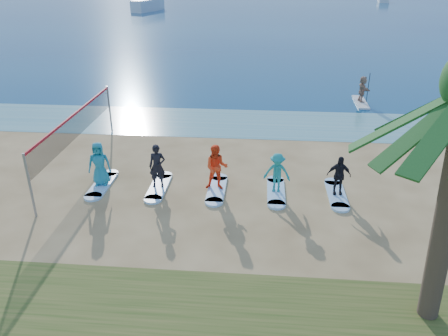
# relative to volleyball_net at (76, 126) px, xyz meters

# --- Properties ---
(ground) EXTENTS (600.00, 600.00, 0.00)m
(ground) POSITION_rel_volleyball_net_xyz_m (6.66, -4.11, -1.90)
(ground) COLOR tan
(ground) RESTS_ON ground
(shallow_water) EXTENTS (600.00, 600.00, 0.00)m
(shallow_water) POSITION_rel_volleyball_net_xyz_m (6.66, 6.39, -1.90)
(shallow_water) COLOR teal
(shallow_water) RESTS_ON ground
(volleyball_net) EXTENTS (0.19, 9.09, 2.50)m
(volleyball_net) POSITION_rel_volleyball_net_xyz_m (0.00, 0.00, 0.00)
(volleyball_net) COLOR gray
(volleyball_net) RESTS_ON ground
(paddleboard) EXTENTS (0.80, 3.02, 0.12)m
(paddleboard) POSITION_rel_volleyball_net_xyz_m (14.64, 11.07, -1.84)
(paddleboard) COLOR silver
(paddleboard) RESTS_ON ground
(paddleboarder) EXTENTS (0.70, 1.60, 1.66)m
(paddleboarder) POSITION_rel_volleyball_net_xyz_m (14.64, 11.07, -0.95)
(paddleboarder) COLOR tan
(paddleboarder) RESTS_ON paddleboard
(boat_offshore_a) EXTENTS (4.74, 9.18, 2.13)m
(boat_offshore_a) POSITION_rel_volleyball_net_xyz_m (-14.28, 70.03, -1.90)
(boat_offshore_a) COLOR silver
(boat_offshore_a) RESTS_ON ground
(boat_offshore_b) EXTENTS (2.78, 5.38, 1.47)m
(boat_offshore_b) POSITION_rel_volleyball_net_xyz_m (36.13, 95.91, -1.90)
(boat_offshore_b) COLOR silver
(boat_offshore_b) RESTS_ON ground
(surfboard_0) EXTENTS (0.70, 2.20, 0.09)m
(surfboard_0) POSITION_rel_volleyball_net_xyz_m (1.62, -1.93, -1.86)
(surfboard_0) COLOR #A4D8FF
(surfboard_0) RESTS_ON ground
(student_0) EXTENTS (0.99, 0.74, 1.83)m
(student_0) POSITION_rel_volleyball_net_xyz_m (1.62, -1.93, -0.90)
(student_0) COLOR teal
(student_0) RESTS_ON surfboard_0
(surfboard_1) EXTENTS (0.70, 2.20, 0.09)m
(surfboard_1) POSITION_rel_volleyball_net_xyz_m (4.02, -1.93, -1.86)
(surfboard_1) COLOR #A4D8FF
(surfboard_1) RESTS_ON ground
(student_1) EXTENTS (0.69, 0.49, 1.80)m
(student_1) POSITION_rel_volleyball_net_xyz_m (4.02, -1.93, -0.91)
(student_1) COLOR black
(student_1) RESTS_ON surfboard_1
(surfboard_2) EXTENTS (0.70, 2.20, 0.09)m
(surfboard_2) POSITION_rel_volleyball_net_xyz_m (6.41, -1.93, -1.86)
(surfboard_2) COLOR #A4D8FF
(surfboard_2) RESTS_ON ground
(student_2) EXTENTS (0.93, 0.74, 1.87)m
(student_2) POSITION_rel_volleyball_net_xyz_m (6.41, -1.93, -0.88)
(student_2) COLOR #FF441A
(student_2) RESTS_ON surfboard_2
(surfboard_3) EXTENTS (0.70, 2.20, 0.09)m
(surfboard_3) POSITION_rel_volleyball_net_xyz_m (8.81, -1.93, -1.86)
(surfboard_3) COLOR #A4D8FF
(surfboard_3) RESTS_ON ground
(student_3) EXTENTS (1.11, 0.73, 1.62)m
(student_3) POSITION_rel_volleyball_net_xyz_m (8.81, -1.93, -1.01)
(student_3) COLOR teal
(student_3) RESTS_ON surfboard_3
(surfboard_4) EXTENTS (0.70, 2.20, 0.09)m
(surfboard_4) POSITION_rel_volleyball_net_xyz_m (11.20, -1.93, -1.86)
(surfboard_4) COLOR #A4D8FF
(surfboard_4) RESTS_ON ground
(student_4) EXTENTS (0.93, 0.40, 1.58)m
(student_4) POSITION_rel_volleyball_net_xyz_m (11.20, -1.93, -1.02)
(student_4) COLOR black
(student_4) RESTS_ON surfboard_4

